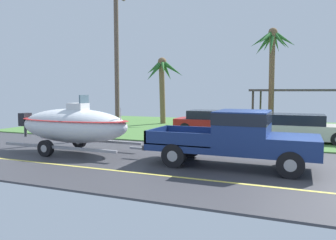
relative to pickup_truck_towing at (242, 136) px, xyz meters
name	(u,v)px	position (x,y,z in m)	size (l,w,h in m)	color
ground	(296,138)	(1.60, 8.17, -1.06)	(36.00, 22.00, 0.11)	#38383D
pickup_truck_towing	(242,136)	(0.00, 0.00, 0.00)	(5.77, 2.07, 1.89)	navy
boat_on_trailer	(73,125)	(-6.85, 0.00, 0.09)	(6.31, 2.32, 2.38)	gray
parked_sedan_near	(300,128)	(1.77, 6.64, -0.38)	(4.70, 1.94, 1.38)	beige
parked_sedan_far	(214,122)	(-2.98, 8.18, -0.38)	(4.72, 1.89, 1.38)	#B21E19
carport_awning	(307,91)	(2.14, 13.42, 1.49)	(7.08, 4.97, 2.66)	#4C4238
palm_tree_near_right	(272,53)	(-0.02, 10.95, 3.88)	(2.86, 3.53, 6.50)	brown
palm_tree_far_right	(162,76)	(-8.00, 12.02, 2.65)	(3.12, 3.40, 5.07)	brown
utility_pole	(117,59)	(-7.38, 4.39, 3.17)	(0.24, 1.80, 8.12)	brown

